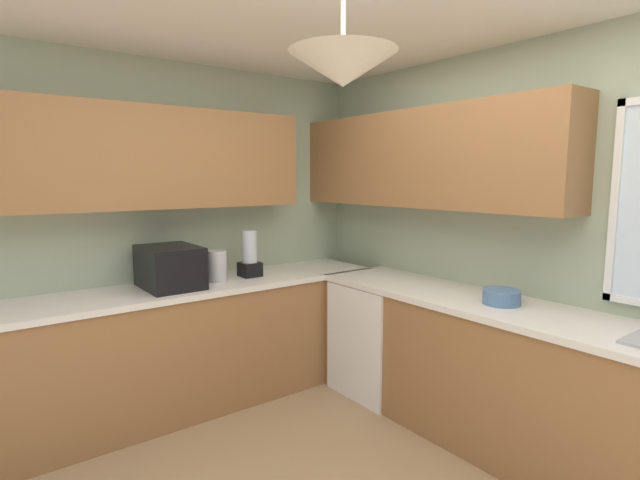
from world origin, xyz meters
The scene contains 8 objects.
room_shell centered at (-0.80, 0.57, 1.81)m, with size 4.22×3.39×2.58m.
counter_run_left centered at (-1.74, 0.00, 0.45)m, with size 0.65×3.00×0.90m.
counter_run_back centered at (0.21, 1.33, 0.45)m, with size 3.31×0.65×0.90m.
dishwasher centered at (-1.08, 1.30, 0.43)m, with size 0.60×0.60×0.86m, color white.
microwave centered at (-1.74, -0.12, 1.05)m, with size 0.48×0.36×0.29m, color black.
kettle centered at (-1.72, 0.23, 1.02)m, with size 0.14×0.14×0.23m, color #B7B7BC.
bowl centered at (-0.08, 1.33, 0.95)m, with size 0.22×0.22×0.09m, color #4C7099.
blender_appliance centered at (-1.74, 0.51, 1.06)m, with size 0.15×0.15×0.36m.
Camera 1 is at (1.55, -1.28, 1.67)m, focal length 27.21 mm.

